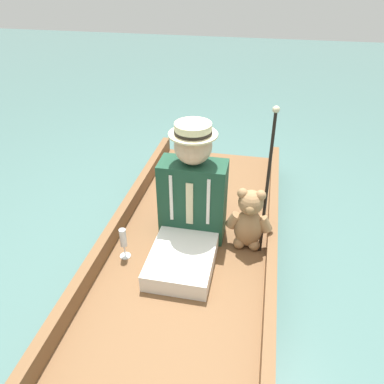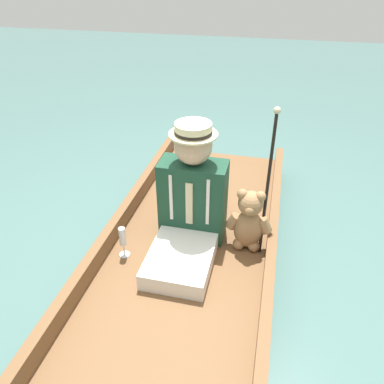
{
  "view_description": "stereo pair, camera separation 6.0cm",
  "coord_description": "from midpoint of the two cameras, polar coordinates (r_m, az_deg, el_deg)",
  "views": [
    {
      "loc": [
        -0.38,
        1.93,
        1.75
      ],
      "look_at": [
        0.01,
        -0.0,
        0.5
      ],
      "focal_mm": 35.0,
      "sensor_mm": 36.0,
      "label": 1
    },
    {
      "loc": [
        -0.44,
        1.91,
        1.75
      ],
      "look_at": [
        0.01,
        -0.0,
        0.5
      ],
      "focal_mm": 35.0,
      "sensor_mm": 36.0,
      "label": 2
    }
  ],
  "objects": [
    {
      "name": "seated_person",
      "position": [
        2.32,
        -0.98,
        -1.67
      ],
      "size": [
        0.42,
        0.72,
        0.79
      ],
      "rotation": [
        0.0,
        0.0,
        -0.18
      ],
      "color": "white",
      "rests_on": "punt_boat"
    },
    {
      "name": "punt_boat",
      "position": [
        2.58,
        -0.47,
        -7.83
      ],
      "size": [
        1.09,
        2.52,
        0.27
      ],
      "color": "brown",
      "rests_on": "ground_plane"
    },
    {
      "name": "ground_plane",
      "position": [
        2.63,
        -0.46,
        -9.24
      ],
      "size": [
        16.0,
        16.0,
        0.0
      ],
      "primitive_type": "plane",
      "color": "#476B66"
    },
    {
      "name": "wine_glass",
      "position": [
        2.34,
        -11.14,
        -7.21
      ],
      "size": [
        0.07,
        0.07,
        0.21
      ],
      "color": "silver",
      "rests_on": "punt_boat"
    },
    {
      "name": "teddy_bear",
      "position": [
        2.37,
        7.97,
        -4.29
      ],
      "size": [
        0.3,
        0.17,
        0.42
      ],
      "color": "#9E754C",
      "rests_on": "punt_boat"
    },
    {
      "name": "walking_cane",
      "position": [
        2.31,
        10.94,
        3.36
      ],
      "size": [
        0.04,
        0.3,
        0.87
      ],
      "color": "black",
      "rests_on": "punt_boat"
    },
    {
      "name": "seat_cushion",
      "position": [
        2.73,
        -0.2,
        -2.08
      ],
      "size": [
        0.38,
        0.27,
        0.11
      ],
      "color": "#6B3875",
      "rests_on": "punt_boat"
    }
  ]
}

